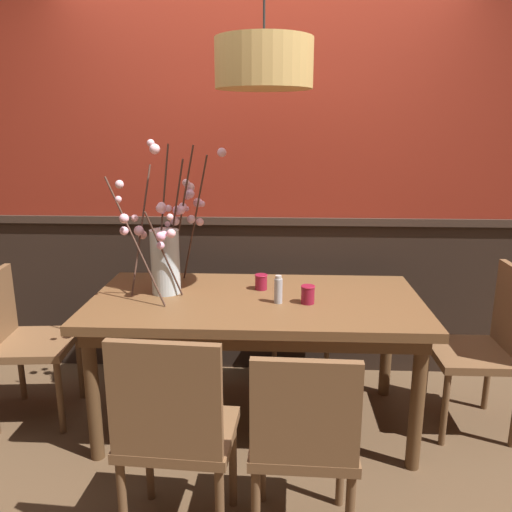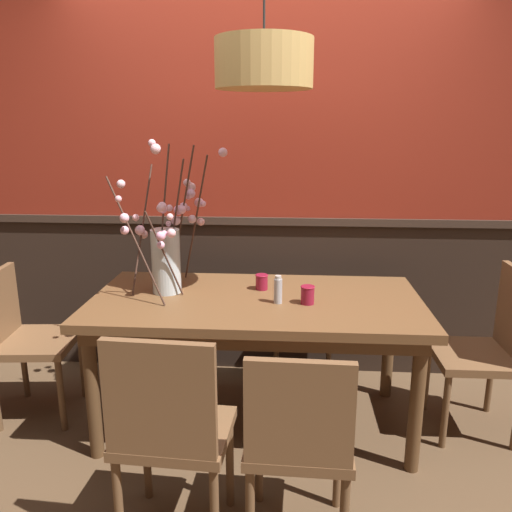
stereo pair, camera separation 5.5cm
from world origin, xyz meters
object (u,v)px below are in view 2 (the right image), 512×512
object	(u,v)px
chair_far_side_right	(302,294)
vase_with_blossoms	(167,250)
chair_head_west_end	(24,334)
chair_near_side_right	(299,437)
candle_holder_nearer_edge	(308,295)
pendant_lamp	(264,64)
chair_near_side_left	(170,427)
chair_head_east_end	(490,344)
condiment_bottle	(278,290)
dining_table	(256,313)
candle_holder_nearer_center	(262,282)

from	to	relation	value
chair_far_side_right	vase_with_blossoms	distance (m)	1.20
chair_head_west_end	chair_near_side_right	distance (m)	1.81
candle_holder_nearer_edge	chair_far_side_right	bearing A→B (deg)	90.35
chair_head_west_end	pendant_lamp	bearing A→B (deg)	-0.53
chair_near_side_left	candle_holder_nearer_edge	bearing A→B (deg)	55.81
vase_with_blossoms	chair_head_east_end	bearing A→B (deg)	-1.73
chair_head_west_end	pendant_lamp	xyz separation A→B (m)	(1.38, -0.01, 1.45)
candle_holder_nearer_edge	condiment_bottle	world-z (taller)	condiment_bottle
chair_far_side_right	chair_head_east_end	bearing A→B (deg)	-39.58
chair_head_west_end	chair_near_side_right	bearing A→B (deg)	-29.87
dining_table	candle_holder_nearer_center	xyz separation A→B (m)	(0.02, 0.15, 0.13)
chair_far_side_right	vase_with_blossoms	bearing A→B (deg)	-134.79
chair_far_side_right	candle_holder_nearer_center	bearing A→B (deg)	-109.41
vase_with_blossoms	chair_near_side_left	bearing A→B (deg)	-76.99
chair_near_side_left	condiment_bottle	size ratio (longest dim) A/B	6.23
vase_with_blossoms	condiment_bottle	size ratio (longest dim) A/B	5.58
chair_head_east_end	candle_holder_nearer_edge	bearing A→B (deg)	-174.34
chair_head_west_end	vase_with_blossoms	distance (m)	0.98
chair_near_side_right	chair_head_west_end	bearing A→B (deg)	150.13
candle_holder_nearer_edge	condiment_bottle	bearing A→B (deg)	179.73
dining_table	candle_holder_nearer_center	world-z (taller)	candle_holder_nearer_center
chair_near_side_left	pendant_lamp	world-z (taller)	pendant_lamp
chair_near_side_right	vase_with_blossoms	bearing A→B (deg)	126.86
dining_table	chair_head_east_end	bearing A→B (deg)	1.13
chair_far_side_right	condiment_bottle	bearing A→B (deg)	-99.15
chair_head_east_end	chair_near_side_left	size ratio (longest dim) A/B	1.00
chair_head_east_end	vase_with_blossoms	xyz separation A→B (m)	(-1.77, 0.05, 0.48)
dining_table	chair_near_side_right	size ratio (longest dim) A/B	2.01
chair_far_side_right	candle_holder_nearer_edge	bearing A→B (deg)	-89.65
chair_near_side_right	vase_with_blossoms	xyz separation A→B (m)	(-0.73, 0.97, 0.49)
chair_near_side_left	chair_far_side_right	bearing A→B (deg)	72.56
chair_far_side_right	chair_head_west_end	distance (m)	1.82
chair_near_side_left	condiment_bottle	distance (m)	0.96
chair_head_west_end	vase_with_blossoms	world-z (taller)	vase_with_blossoms
candle_holder_nearer_edge	pendant_lamp	distance (m)	1.17
candle_holder_nearer_center	chair_head_east_end	bearing A→B (deg)	-5.69
chair_head_east_end	dining_table	bearing A→B (deg)	-178.87
pendant_lamp	candle_holder_nearer_edge	bearing A→B (deg)	-17.03
chair_near_side_right	candle_holder_nearer_center	bearing A→B (deg)	101.09
chair_far_side_right	chair_head_east_end	size ratio (longest dim) A/B	0.95
vase_with_blossoms	candle_holder_nearer_center	bearing A→B (deg)	7.77
chair_near_side_right	pendant_lamp	distance (m)	1.71
vase_with_blossoms	candle_holder_nearer_center	size ratio (longest dim) A/B	9.50
chair_far_side_right	condiment_bottle	distance (m)	1.00
chair_near_side_left	pendant_lamp	size ratio (longest dim) A/B	1.20
pendant_lamp	chair_near_side_right	bearing A→B (deg)	-78.10
chair_head_east_end	chair_far_side_right	bearing A→B (deg)	140.42
dining_table	chair_far_side_right	world-z (taller)	chair_far_side_right
chair_far_side_right	vase_with_blossoms	size ratio (longest dim) A/B	1.06
chair_near_side_left	chair_near_side_right	distance (m)	0.50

